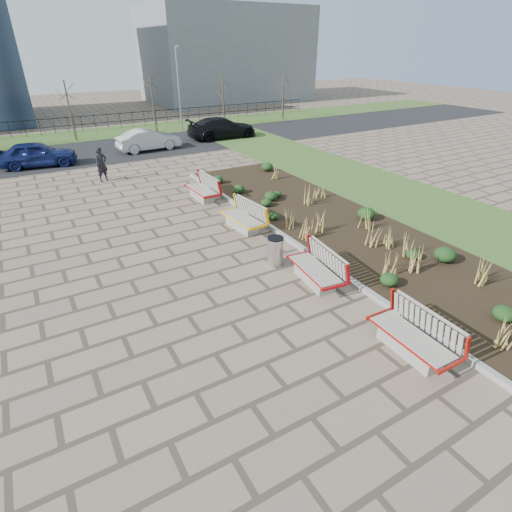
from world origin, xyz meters
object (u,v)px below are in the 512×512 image
pedestrian (102,164)px  lamp_east (179,90)px  bench_d (201,188)px  car_blue (37,154)px  bench_b (315,267)px  car_silver (149,140)px  bench_c (242,217)px  litter_bin (275,251)px  car_black (222,128)px  bench_a (412,335)px

pedestrian → lamp_east: lamp_east is taller
bench_d → car_blue: (-5.88, 9.60, 0.22)m
bench_b → lamp_east: (5.00, 23.82, 2.54)m
bench_b → car_silver: bearing=94.6°
bench_c → car_silver: 14.16m
litter_bin → bench_d: bearing=86.5°
bench_b → car_silver: (0.73, 18.58, 0.18)m
bench_c → litter_bin: (-0.42, -2.96, -0.03)m
pedestrian → car_black: (9.78, 6.32, -0.10)m
car_silver → lamp_east: bearing=-43.4°
bench_a → lamp_east: size_ratio=0.35×
bench_c → bench_d: (0.00, 3.83, 0.00)m
bench_c → car_blue: bearing=108.0°
bench_a → car_silver: size_ratio=0.52×
bench_c → litter_bin: 2.99m
pedestrian → car_blue: bearing=95.9°
pedestrian → bench_c: bearing=-93.3°
bench_b → bench_c: (0.00, 4.44, 0.00)m
car_blue → car_black: size_ratio=0.81×
bench_d → lamp_east: bearing=70.1°
bench_d → litter_bin: bench_d is taller
litter_bin → lamp_east: bearing=76.4°
bench_c → lamp_east: 20.17m
car_black → bench_b: bearing=163.7°
lamp_east → car_blue: bearing=-151.4°
bench_d → pedestrian: 5.96m
bench_a → bench_b: same height
bench_d → car_blue: size_ratio=0.51×
pedestrian → car_silver: 6.66m
litter_bin → lamp_east: (5.42, 22.34, 2.57)m
bench_a → bench_c: 7.97m
bench_a → litter_bin: bench_a is taller
bench_a → car_blue: car_blue is taller
pedestrian → car_black: pedestrian is taller
bench_a → car_blue: bearing=106.9°
bench_d → car_black: 13.04m
bench_a → lamp_east: 27.91m
bench_a → lamp_east: lamp_east is taller
bench_d → car_blue: car_blue is taller
litter_bin → pedestrian: size_ratio=0.54×
bench_a → bench_d: bearing=91.5°
bench_a → pedestrian: 17.09m
bench_a → car_silver: (0.73, 22.10, 0.18)m
pedestrian → bench_a: bearing=-102.6°
bench_b → litter_bin: bench_b is taller
bench_d → car_silver: size_ratio=0.52×
bench_a → bench_c: same height
bench_c → pedestrian: 9.40m
pedestrian → car_blue: pedestrian is taller
car_blue → car_black: bearing=-74.4°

